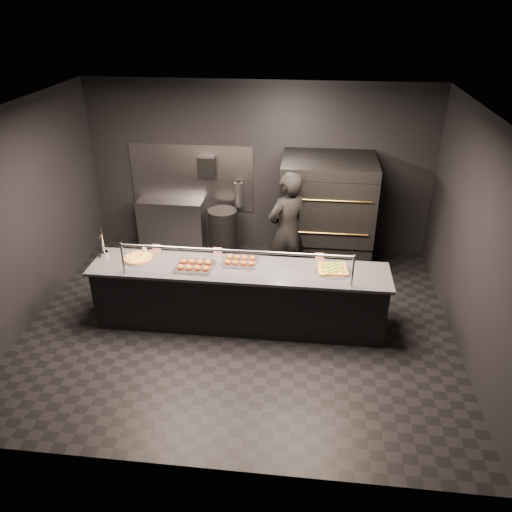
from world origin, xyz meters
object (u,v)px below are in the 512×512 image
square_pizza (333,269)px  worker (287,231)px  pizza_oven (326,214)px  beer_tap (103,248)px  service_counter (239,296)px  towel_dispenser (207,167)px  trash_bin (223,233)px  round_pizza (138,258)px  fire_extinguisher (238,194)px  slider_tray_b (240,261)px  slider_tray_a (195,266)px  prep_shelf (171,224)px

square_pizza → worker: bearing=122.1°
pizza_oven → beer_tap: pizza_oven is taller
service_counter → square_pizza: size_ratio=8.31×
towel_dispenser → trash_bin: bearing=-43.6°
beer_tap → pizza_oven: bearing=29.4°
round_pizza → trash_bin: (0.85, 2.00, -0.51)m
towel_dispenser → square_pizza: bearing=-46.8°
fire_extinguisher → round_pizza: 2.55m
pizza_oven → fire_extinguisher: (-1.55, 0.50, 0.09)m
pizza_oven → trash_bin: size_ratio=2.22×
towel_dispenser → square_pizza: (2.17, -2.31, -0.61)m
pizza_oven → trash_bin: pizza_oven is taller
worker → towel_dispenser: bearing=-77.3°
pizza_oven → trash_bin: (-1.80, 0.20, -0.54)m
towel_dispenser → fire_extinguisher: towel_dispenser is taller
slider_tray_b → pizza_oven: bearing=55.6°
trash_bin → slider_tray_b: bearing=-73.0°
pizza_oven → slider_tray_b: size_ratio=3.51×
fire_extinguisher → slider_tray_a: size_ratio=0.91×
worker → slider_tray_b: bearing=21.9°
trash_bin → worker: worker is taller
round_pizza → trash_bin: size_ratio=0.53×
beer_tap → round_pizza: bearing=-2.7°
service_counter → fire_extinguisher: service_counter is taller
fire_extinguisher → square_pizza: fire_extinguisher is taller
slider_tray_a → slider_tray_b: size_ratio=1.02×
service_counter → beer_tap: 2.04m
service_counter → towel_dispenser: (-0.90, 2.39, 1.09)m
square_pizza → round_pizza: bearing=179.6°
beer_tap → slider_tray_b: (1.95, 0.03, -0.11)m
prep_shelf → square_pizza: size_ratio=2.43×
pizza_oven → square_pizza: size_ratio=3.87×
beer_tap → round_pizza: 0.52m
fire_extinguisher → round_pizza: fire_extinguisher is taller
round_pizza → slider_tray_a: 0.86m
service_counter → pizza_oven: bearing=57.7°
service_counter → round_pizza: (-1.44, 0.10, 0.47)m
round_pizza → service_counter: bearing=-3.9°
prep_shelf → slider_tray_b: bearing=-53.6°
slider_tray_b → worker: bearing=59.7°
prep_shelf → slider_tray_b: 2.74m
round_pizza → slider_tray_a: (0.84, -0.16, 0.02)m
service_counter → slider_tray_b: (-0.00, 0.15, 0.49)m
service_counter → worker: worker is taller
slider_tray_b → square_pizza: bearing=-3.2°
prep_shelf → beer_tap: bearing=-99.0°
prep_shelf → beer_tap: size_ratio=2.49×
round_pizza → square_pizza: 2.71m
beer_tap → slider_tray_b: 1.95m
square_pizza → worker: worker is taller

